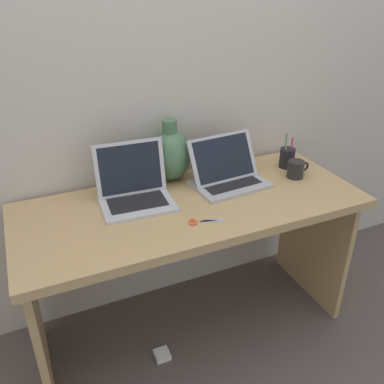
# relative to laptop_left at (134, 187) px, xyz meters

# --- Properties ---
(ground_plane) EXTENTS (6.00, 6.00, 0.00)m
(ground_plane) POSITION_rel_laptop_left_xyz_m (0.22, -0.12, -0.81)
(ground_plane) COLOR #564C47
(back_wall) EXTENTS (4.40, 0.04, 2.40)m
(back_wall) POSITION_rel_laptop_left_xyz_m (0.22, 0.24, 0.39)
(back_wall) COLOR beige
(back_wall) RESTS_ON ground
(desk) EXTENTS (1.52, 0.63, 0.74)m
(desk) POSITION_rel_laptop_left_xyz_m (0.22, -0.12, -0.22)
(desk) COLOR tan
(desk) RESTS_ON ground
(laptop_left) EXTENTS (0.32, 0.26, 0.25)m
(laptop_left) POSITION_rel_laptop_left_xyz_m (0.00, 0.00, 0.00)
(laptop_left) COLOR silver
(laptop_left) RESTS_ON desk
(laptop_right) EXTENTS (0.35, 0.26, 0.22)m
(laptop_right) POSITION_rel_laptop_left_xyz_m (0.45, -0.02, -0.01)
(laptop_right) COLOR #B2B2B7
(laptop_right) RESTS_ON desk
(green_vase) EXTENTS (0.19, 0.19, 0.30)m
(green_vase) POSITION_rel_laptop_left_xyz_m (0.22, 0.14, 0.06)
(green_vase) COLOR #47704C
(green_vase) RESTS_ON desk
(coffee_mug) EXTENTS (0.12, 0.08, 0.08)m
(coffee_mug) POSITION_rel_laptop_left_xyz_m (0.79, -0.09, -0.02)
(coffee_mug) COLOR black
(coffee_mug) RESTS_ON desk
(pen_cup) EXTENTS (0.08, 0.08, 0.18)m
(pen_cup) POSITION_rel_laptop_left_xyz_m (0.82, 0.02, -0.01)
(pen_cup) COLOR black
(pen_cup) RESTS_ON desk
(scissors) EXTENTS (0.15, 0.07, 0.01)m
(scissors) POSITION_rel_laptop_left_xyz_m (0.19, -0.28, -0.06)
(scissors) COLOR #B7B7BC
(scissors) RESTS_ON desk
(power_brick) EXTENTS (0.07, 0.07, 0.03)m
(power_brick) POSITION_rel_laptop_left_xyz_m (0.01, -0.24, -0.79)
(power_brick) COLOR white
(power_brick) RESTS_ON ground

